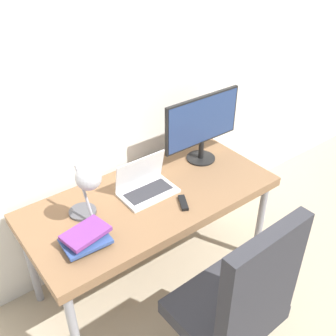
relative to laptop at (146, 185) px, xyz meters
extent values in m
plane|color=tan|center=(0.01, -0.42, -0.78)|extent=(12.00, 12.00, 0.00)
cube|color=silver|center=(0.01, 0.38, 0.52)|extent=(8.00, 0.05, 2.60)
cube|color=brown|center=(0.01, -0.05, -0.08)|extent=(1.57, 0.74, 0.06)
cylinder|color=gray|center=(-0.72, -0.36, -0.45)|extent=(0.05, 0.05, 0.68)
cylinder|color=gray|center=(0.73, -0.36, -0.45)|extent=(0.05, 0.05, 0.68)
cylinder|color=gray|center=(-0.72, 0.26, -0.45)|extent=(0.05, 0.05, 0.68)
cylinder|color=gray|center=(0.73, 0.26, -0.45)|extent=(0.05, 0.05, 0.68)
cube|color=silver|center=(0.00, -0.03, -0.04)|extent=(0.35, 0.22, 0.02)
cube|color=#2D2D33|center=(0.00, -0.03, -0.03)|extent=(0.29, 0.13, 0.00)
cube|color=silver|center=(0.00, 0.06, 0.08)|extent=(0.35, 0.05, 0.21)
cube|color=silver|center=(0.00, 0.05, 0.08)|extent=(0.31, 0.04, 0.19)
cylinder|color=black|center=(0.53, 0.08, -0.04)|extent=(0.20, 0.20, 0.01)
cylinder|color=black|center=(0.53, 0.08, 0.03)|extent=(0.04, 0.04, 0.13)
cube|color=black|center=(0.53, 0.09, 0.26)|extent=(0.61, 0.02, 0.34)
cube|color=navy|center=(0.53, 0.07, 0.26)|extent=(0.58, 0.00, 0.32)
cylinder|color=#4C4C51|center=(-0.41, 0.06, -0.04)|extent=(0.16, 0.16, 0.02)
cylinder|color=#99999E|center=(-0.41, -0.02, 0.13)|extent=(0.02, 0.16, 0.32)
sphere|color=#B2B2B7|center=(-0.41, -0.09, 0.28)|extent=(0.14, 0.14, 0.14)
sphere|color=black|center=(0.20, -0.79, -0.76)|extent=(0.05, 0.05, 0.05)
sphere|color=black|center=(0.00, -0.54, -0.76)|extent=(0.05, 0.05, 0.05)
cube|color=#2D2D33|center=(-0.08, -0.80, -0.29)|extent=(0.52, 0.46, 0.09)
cube|color=#2D2D33|center=(-0.07, -0.99, 0.06)|extent=(0.48, 0.08, 0.62)
cube|color=#334C8C|center=(-0.51, -0.17, -0.04)|extent=(0.22, 0.14, 0.02)
cube|color=#334C8C|center=(-0.52, -0.19, -0.02)|extent=(0.25, 0.19, 0.02)
cube|color=#286B47|center=(-0.50, -0.17, 0.00)|extent=(0.19, 0.17, 0.02)
cube|color=#753384|center=(-0.51, -0.19, 0.03)|extent=(0.26, 0.19, 0.02)
cube|color=black|center=(0.11, -0.24, -0.04)|extent=(0.10, 0.14, 0.02)
camera|label=1|loc=(-1.08, -1.65, 1.44)|focal=42.00mm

